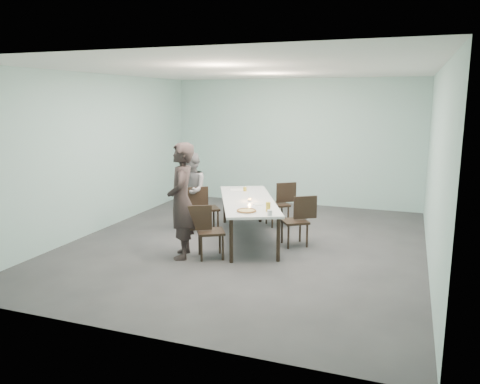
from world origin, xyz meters
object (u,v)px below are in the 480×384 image
(side_plate, at_px, (258,204))
(amber_tumbler, at_px, (245,189))
(chair_far_right, at_px, (281,201))
(diner_far, at_px, (191,191))
(water_tumbler, at_px, (270,213))
(pizza, at_px, (247,211))
(beer_glass, at_px, (268,207))
(chair_near_right, at_px, (299,217))
(tealight, at_px, (249,200))
(table, at_px, (248,202))
(chair_far_left, at_px, (203,205))
(diner_near, at_px, (182,201))
(chair_near_left, at_px, (206,228))

(side_plate, bearing_deg, amber_tumbler, 120.49)
(chair_far_right, distance_m, side_plate, 1.54)
(diner_far, bearing_deg, water_tumbler, 27.32)
(pizza, relative_size, beer_glass, 2.27)
(chair_far_right, distance_m, diner_far, 1.83)
(chair_near_right, bearing_deg, tealight, -22.37)
(table, height_order, diner_far, diner_far)
(chair_near_right, relative_size, water_tumbler, 9.67)
(side_plate, bearing_deg, chair_far_right, 90.13)
(chair_far_left, height_order, diner_far, diner_far)
(diner_far, height_order, side_plate, diner_far)
(diner_near, height_order, tealight, diner_near)
(diner_far, distance_m, water_tumbler, 2.41)
(side_plate, bearing_deg, chair_near_left, -126.01)
(pizza, xyz_separation_m, beer_glass, (0.31, 0.17, 0.06))
(chair_near_left, height_order, side_plate, chair_near_left)
(table, relative_size, diner_near, 1.47)
(chair_near_right, distance_m, chair_far_right, 1.34)
(beer_glass, distance_m, amber_tumbler, 1.72)
(pizza, relative_size, amber_tumbler, 4.25)
(diner_far, bearing_deg, table, 47.39)
(chair_near_right, bearing_deg, diner_near, 4.34)
(pizza, bearing_deg, side_plate, 88.77)
(diner_far, relative_size, beer_glass, 10.08)
(diner_far, bearing_deg, chair_near_left, 4.40)
(side_plate, xyz_separation_m, amber_tumbler, (-0.61, 1.04, 0.04))
(beer_glass, bearing_deg, table, 128.57)
(pizza, bearing_deg, chair_near_left, -156.67)
(pizza, height_order, beer_glass, beer_glass)
(chair_near_left, distance_m, amber_tumbler, 1.91)
(chair_far_left, relative_size, beer_glass, 5.80)
(pizza, relative_size, side_plate, 1.89)
(chair_far_left, distance_m, chair_near_right, 1.98)
(pizza, distance_m, amber_tumbler, 1.74)
(table, relative_size, amber_tumbler, 34.25)
(pizza, bearing_deg, table, 107.77)
(water_tumbler, relative_size, tealight, 1.61)
(chair_near_left, height_order, amber_tumbler, chair_near_left)
(diner_near, bearing_deg, amber_tumbler, 148.23)
(table, xyz_separation_m, tealight, (0.09, -0.17, 0.08))
(beer_glass, xyz_separation_m, tealight, (-0.52, 0.59, -0.05))
(table, height_order, chair_near_right, chair_near_right)
(chair_far_left, bearing_deg, water_tumbler, -74.08)
(chair_near_right, xyz_separation_m, side_plate, (-0.64, -0.34, 0.25))
(chair_near_right, distance_m, pizza, 1.16)
(water_tumbler, relative_size, amber_tumbler, 1.12)
(chair_near_left, xyz_separation_m, pizza, (0.60, 0.26, 0.27))
(table, bearing_deg, amber_tumbler, 113.48)
(chair_far_right, bearing_deg, beer_glass, 61.74)
(chair_near_left, bearing_deg, side_plate, 23.65)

